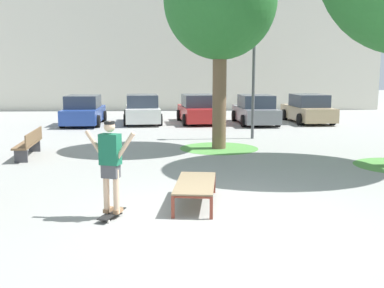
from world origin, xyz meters
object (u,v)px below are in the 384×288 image
at_px(tree_mid_back, 220,1).
at_px(light_post, 254,42).
at_px(skater, 110,160).
at_px(car_blue, 84,111).
at_px(park_bench, 30,143).
at_px(car_tan, 308,110).
at_px(skate_box, 195,184).
at_px(car_grey, 255,111).
at_px(car_red, 198,110).
at_px(car_white, 142,110).
at_px(skateboard, 112,214).

bearing_deg(tree_mid_back, light_post, 55.67).
bearing_deg(skater, light_post, 66.30).
relative_size(car_blue, park_bench, 1.74).
bearing_deg(car_tan, skate_box, -114.47).
bearing_deg(skate_box, car_grey, 74.91).
height_order(car_blue, car_red, same).
bearing_deg(car_grey, light_post, -101.70).
relative_size(skater, park_bench, 0.70).
bearing_deg(light_post, car_tan, 55.26).
height_order(skater, car_blue, skater).
bearing_deg(car_tan, car_blue, -177.55).
height_order(car_white, car_red, same).
height_order(skater, tree_mid_back, tree_mid_back).
height_order(car_white, car_grey, same).
xyz_separation_m(tree_mid_back, car_grey, (2.68, 7.56, -4.33)).
bearing_deg(car_tan, light_post, -124.74).
relative_size(skater, light_post, 0.29).
xyz_separation_m(skate_box, park_bench, (-4.94, 5.50, 0.03)).
distance_m(tree_mid_back, car_red, 9.26).
bearing_deg(light_post, skate_box, -106.97).
relative_size(car_grey, light_post, 0.73).
bearing_deg(car_blue, car_grey, -0.49).
bearing_deg(skate_box, car_white, 97.50).
relative_size(car_tan, park_bench, 1.77).
height_order(skateboard, light_post, light_post).
relative_size(car_blue, car_grey, 0.99).
distance_m(tree_mid_back, car_grey, 9.11).
relative_size(car_grey, car_tan, 0.99).
bearing_deg(car_blue, park_bench, -90.22).
distance_m(car_white, car_red, 2.93).
height_order(car_blue, car_grey, same).
xyz_separation_m(car_blue, car_white, (2.93, 0.56, 0.00)).
xyz_separation_m(skater, tree_mid_back, (2.78, 7.63, 3.95)).
distance_m(skate_box, car_grey, 14.91).
height_order(car_grey, light_post, light_post).
bearing_deg(car_grey, skater, -109.77).
height_order(skate_box, skateboard, skate_box).
bearing_deg(car_red, car_white, 179.94).
height_order(skate_box, car_grey, car_grey).
bearing_deg(skate_box, car_tan, 65.53).
xyz_separation_m(skateboard, light_post, (4.38, 9.98, 3.75)).
bearing_deg(car_grey, car_blue, 179.51).
height_order(skater, park_bench, skater).
bearing_deg(car_tan, park_bench, -141.17).
distance_m(tree_mid_back, light_post, 3.09).
distance_m(skater, car_white, 15.83).
distance_m(car_blue, light_post, 9.86).
relative_size(skater, car_blue, 0.40).
distance_m(car_red, car_tan, 5.86).
height_order(skateboard, car_grey, car_grey).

